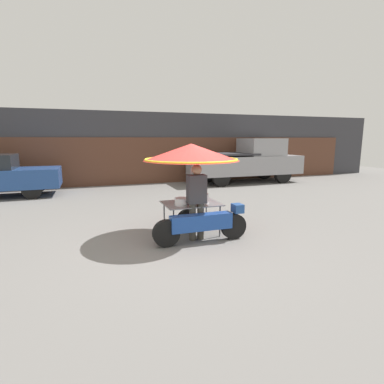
{
  "coord_description": "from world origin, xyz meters",
  "views": [
    {
      "loc": [
        -1.83,
        -5.52,
        2.08
      ],
      "look_at": [
        0.29,
        0.45,
        0.95
      ],
      "focal_mm": 28.0,
      "sensor_mm": 36.0,
      "label": 1
    }
  ],
  "objects": [
    {
      "name": "pickup_truck",
      "position": [
        5.48,
        7.1,
        1.01
      ],
      "size": [
        5.37,
        1.83,
        2.09
      ],
      "color": "black",
      "rests_on": "ground"
    },
    {
      "name": "shopfront_building",
      "position": [
        0.0,
        9.3,
        1.63
      ],
      "size": [
        28.0,
        2.06,
        3.28
      ],
      "color": "#38383D",
      "rests_on": "ground"
    },
    {
      "name": "ground_plane",
      "position": [
        0.0,
        0.0,
        0.0
      ],
      "size": [
        36.0,
        36.0,
        0.0
      ],
      "primitive_type": "plane",
      "color": "slate"
    },
    {
      "name": "vendor_person",
      "position": [
        0.27,
        0.11,
        0.88
      ],
      "size": [
        0.38,
        0.22,
        1.57
      ],
      "color": "#4C473D",
      "rests_on": "ground"
    },
    {
      "name": "vendor_motorcycle_cart",
      "position": [
        0.29,
        0.45,
        1.59
      ],
      "size": [
        2.04,
        2.04,
        1.98
      ],
      "color": "black",
      "rests_on": "ground"
    }
  ]
}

